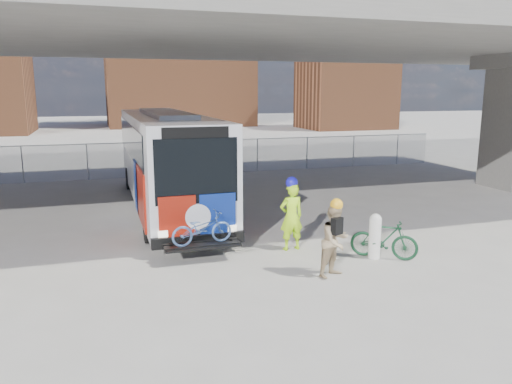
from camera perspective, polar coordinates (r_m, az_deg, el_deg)
name	(u,v)px	position (r m, az deg, el deg)	size (l,w,h in m)	color
ground	(253,235)	(15.63, -0.33, -4.98)	(160.00, 160.00, 0.00)	#9E9991
bus	(166,153)	(19.27, -10.23, 4.39)	(2.67, 12.95, 3.69)	silver
overpass	(220,31)	(18.96, -4.14, 17.87)	(40.00, 16.00, 7.95)	#605E59
chainlink_fence	(186,148)	(26.85, -8.02, 4.95)	(30.00, 0.06, 30.00)	gray
brick_buildings	(143,82)	(62.80, -12.76, 12.12)	(54.00, 22.00, 12.00)	brown
smokestack	(231,31)	(72.17, -2.88, 17.90)	(2.20, 2.20, 25.00)	brown
bollard	(375,234)	(13.77, 13.44, -4.74)	(0.32, 0.32, 1.23)	beige
cyclist_hivis	(291,215)	(14.04, 4.06, -2.62)	(0.73, 0.51, 2.10)	#B8FF1A
cyclist_tan	(335,240)	(12.19, 9.07, -5.43)	(1.06, 0.97, 1.93)	tan
bike_parked	(384,239)	(13.84, 14.42, -5.22)	(0.51, 1.79, 1.08)	#133E24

